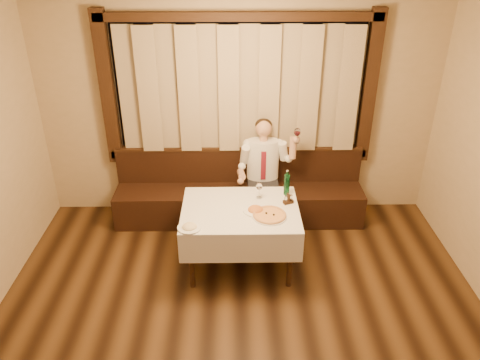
{
  "coord_description": "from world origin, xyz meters",
  "views": [
    {
      "loc": [
        -0.06,
        -2.6,
        3.43
      ],
      "look_at": [
        0.0,
        1.9,
        1.0
      ],
      "focal_mm": 35.0,
      "sensor_mm": 36.0,
      "label": 1
    }
  ],
  "objects_px": {
    "banquette": "(239,196)",
    "pasta_red": "(256,208)",
    "pizza": "(269,215)",
    "seated_man": "(264,165)",
    "dining_table": "(240,217)",
    "green_bottle": "(287,184)",
    "cruet_caddy": "(288,200)",
    "pasta_cream": "(189,225)"
  },
  "relations": [
    {
      "from": "banquette",
      "to": "pasta_red",
      "type": "distance_m",
      "value": 1.19
    },
    {
      "from": "pasta_red",
      "to": "pizza",
      "type": "bearing_deg",
      "value": -37.44
    },
    {
      "from": "pizza",
      "to": "seated_man",
      "type": "distance_m",
      "value": 1.1
    },
    {
      "from": "dining_table",
      "to": "green_bottle",
      "type": "bearing_deg",
      "value": 30.2
    },
    {
      "from": "seated_man",
      "to": "green_bottle",
      "type": "bearing_deg",
      "value": -70.43
    },
    {
      "from": "dining_table",
      "to": "cruet_caddy",
      "type": "relative_size",
      "value": 10.42
    },
    {
      "from": "green_bottle",
      "to": "pizza",
      "type": "bearing_deg",
      "value": -115.56
    },
    {
      "from": "pasta_red",
      "to": "green_bottle",
      "type": "distance_m",
      "value": 0.52
    },
    {
      "from": "pasta_red",
      "to": "seated_man",
      "type": "distance_m",
      "value": 1.0
    },
    {
      "from": "pasta_red",
      "to": "banquette",
      "type": "bearing_deg",
      "value": 98.58
    },
    {
      "from": "green_bottle",
      "to": "seated_man",
      "type": "height_order",
      "value": "seated_man"
    },
    {
      "from": "pizza",
      "to": "pasta_cream",
      "type": "xyz_separation_m",
      "value": [
        -0.82,
        -0.21,
        0.02
      ]
    },
    {
      "from": "dining_table",
      "to": "cruet_caddy",
      "type": "bearing_deg",
      "value": 11.18
    },
    {
      "from": "cruet_caddy",
      "to": "seated_man",
      "type": "xyz_separation_m",
      "value": [
        -0.22,
        0.83,
        0.01
      ]
    },
    {
      "from": "pasta_cream",
      "to": "seated_man",
      "type": "relative_size",
      "value": 0.18
    },
    {
      "from": "banquette",
      "to": "green_bottle",
      "type": "xyz_separation_m",
      "value": [
        0.53,
        -0.71,
        0.57
      ]
    },
    {
      "from": "pizza",
      "to": "pasta_red",
      "type": "distance_m",
      "value": 0.18
    },
    {
      "from": "banquette",
      "to": "seated_man",
      "type": "height_order",
      "value": "seated_man"
    },
    {
      "from": "cruet_caddy",
      "to": "pasta_cream",
      "type": "bearing_deg",
      "value": -177.52
    },
    {
      "from": "pizza",
      "to": "seated_man",
      "type": "xyz_separation_m",
      "value": [
        0.0,
        1.1,
        0.04
      ]
    },
    {
      "from": "banquette",
      "to": "green_bottle",
      "type": "height_order",
      "value": "green_bottle"
    },
    {
      "from": "banquette",
      "to": "cruet_caddy",
      "type": "xyz_separation_m",
      "value": [
        0.53,
        -0.92,
        0.49
      ]
    },
    {
      "from": "banquette",
      "to": "pasta_cream",
      "type": "height_order",
      "value": "banquette"
    },
    {
      "from": "pasta_red",
      "to": "pasta_cream",
      "type": "bearing_deg",
      "value": -155.19
    },
    {
      "from": "pasta_cream",
      "to": "pasta_red",
      "type": "bearing_deg",
      "value": 24.81
    },
    {
      "from": "pasta_cream",
      "to": "seated_man",
      "type": "height_order",
      "value": "seated_man"
    },
    {
      "from": "pasta_red",
      "to": "pasta_cream",
      "type": "xyz_separation_m",
      "value": [
        -0.68,
        -0.32,
        -0.0
      ]
    },
    {
      "from": "banquette",
      "to": "cruet_caddy",
      "type": "distance_m",
      "value": 1.17
    },
    {
      "from": "dining_table",
      "to": "pizza",
      "type": "xyz_separation_m",
      "value": [
        0.31,
        -0.16,
        0.12
      ]
    },
    {
      "from": "dining_table",
      "to": "pasta_cream",
      "type": "xyz_separation_m",
      "value": [
        -0.52,
        -0.37,
        0.14
      ]
    },
    {
      "from": "cruet_caddy",
      "to": "seated_man",
      "type": "height_order",
      "value": "seated_man"
    },
    {
      "from": "dining_table",
      "to": "pasta_cream",
      "type": "bearing_deg",
      "value": -144.69
    },
    {
      "from": "dining_table",
      "to": "seated_man",
      "type": "height_order",
      "value": "seated_man"
    },
    {
      "from": "pasta_red",
      "to": "green_bottle",
      "type": "xyz_separation_m",
      "value": [
        0.37,
        0.36,
        0.09
      ]
    },
    {
      "from": "dining_table",
      "to": "green_bottle",
      "type": "height_order",
      "value": "green_bottle"
    },
    {
      "from": "banquette",
      "to": "cruet_caddy",
      "type": "relative_size",
      "value": 26.25
    },
    {
      "from": "pasta_red",
      "to": "pasta_cream",
      "type": "relative_size",
      "value": 1.08
    },
    {
      "from": "green_bottle",
      "to": "cruet_caddy",
      "type": "relative_size",
      "value": 2.48
    },
    {
      "from": "dining_table",
      "to": "cruet_caddy",
      "type": "height_order",
      "value": "cruet_caddy"
    },
    {
      "from": "pasta_red",
      "to": "green_bottle",
      "type": "relative_size",
      "value": 0.89
    },
    {
      "from": "green_bottle",
      "to": "cruet_caddy",
      "type": "bearing_deg",
      "value": -90.0
    },
    {
      "from": "pasta_red",
      "to": "dining_table",
      "type": "bearing_deg",
      "value": 162.06
    }
  ]
}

